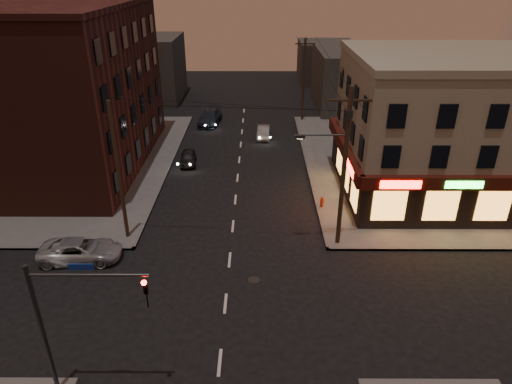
{
  "coord_description": "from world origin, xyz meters",
  "views": [
    {
      "loc": [
        1.69,
        -18.94,
        15.93
      ],
      "look_at": [
        1.59,
        6.83,
        3.2
      ],
      "focal_mm": 32.0,
      "sensor_mm": 36.0,
      "label": 1
    }
  ],
  "objects_px": {
    "suv_cross": "(81,250)",
    "fire_hydrant": "(322,201)",
    "sedan_mid": "(263,132)",
    "sedan_near": "(188,158)",
    "sedan_far": "(210,117)"
  },
  "relations": [
    {
      "from": "suv_cross",
      "to": "sedan_far",
      "type": "height_order",
      "value": "sedan_far"
    },
    {
      "from": "sedan_mid",
      "to": "sedan_near",
      "type": "bearing_deg",
      "value": -130.58
    },
    {
      "from": "sedan_far",
      "to": "suv_cross",
      "type": "bearing_deg",
      "value": -94.73
    },
    {
      "from": "suv_cross",
      "to": "sedan_mid",
      "type": "distance_m",
      "value": 24.8
    },
    {
      "from": "suv_cross",
      "to": "fire_hydrant",
      "type": "bearing_deg",
      "value": -69.45
    },
    {
      "from": "fire_hydrant",
      "to": "sedan_near",
      "type": "bearing_deg",
      "value": 142.28
    },
    {
      "from": "sedan_near",
      "to": "sedan_far",
      "type": "height_order",
      "value": "sedan_far"
    },
    {
      "from": "sedan_near",
      "to": "fire_hydrant",
      "type": "height_order",
      "value": "sedan_near"
    },
    {
      "from": "suv_cross",
      "to": "sedan_far",
      "type": "distance_m",
      "value": 27.31
    },
    {
      "from": "sedan_mid",
      "to": "suv_cross",
      "type": "bearing_deg",
      "value": -113.42
    },
    {
      "from": "fire_hydrant",
      "to": "suv_cross",
      "type": "bearing_deg",
      "value": -156.79
    },
    {
      "from": "sedan_mid",
      "to": "sedan_far",
      "type": "height_order",
      "value": "sedan_far"
    },
    {
      "from": "suv_cross",
      "to": "sedan_near",
      "type": "relative_size",
      "value": 1.4
    },
    {
      "from": "sedan_near",
      "to": "sedan_mid",
      "type": "distance_m",
      "value": 9.84
    },
    {
      "from": "sedan_mid",
      "to": "sedan_far",
      "type": "relative_size",
      "value": 0.7
    }
  ]
}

